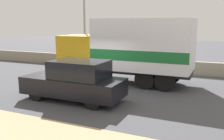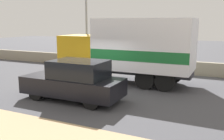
{
  "view_description": "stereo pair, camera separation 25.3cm",
  "coord_description": "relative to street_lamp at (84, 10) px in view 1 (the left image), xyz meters",
  "views": [
    {
      "loc": [
        5.41,
        -9.57,
        3.27
      ],
      "look_at": [
        0.65,
        1.18,
        1.04
      ],
      "focal_mm": 40.0,
      "sensor_mm": 36.0,
      "label": 1
    },
    {
      "loc": [
        5.64,
        -9.46,
        3.27
      ],
      "look_at": [
        0.65,
        1.18,
        1.04
      ],
      "focal_mm": 40.0,
      "sensor_mm": 36.0,
      "label": 2
    }
  ],
  "objects": [
    {
      "name": "ground_plane",
      "position": [
        3.77,
        -6.26,
        -4.18
      ],
      "size": [
        80.0,
        80.0,
        0.0
      ],
      "primitive_type": "plane",
      "color": "#47474C"
    },
    {
      "name": "box_truck",
      "position": [
        4.63,
        -3.12,
        -2.3
      ],
      "size": [
        7.35,
        2.61,
        3.49
      ],
      "rotation": [
        0.0,
        0.0,
        3.14
      ],
      "color": "gold",
      "rests_on": "ground_plane"
    },
    {
      "name": "stone_wall_backdrop",
      "position": [
        3.77,
        0.6,
        -3.75
      ],
      "size": [
        60.0,
        0.35,
        0.86
      ],
      "color": "gray",
      "rests_on": "ground_plane"
    },
    {
      "name": "street_lamp",
      "position": [
        0.0,
        0.0,
        0.0
      ],
      "size": [
        0.56,
        0.28,
        7.26
      ],
      "color": "gray",
      "rests_on": "ground_plane"
    },
    {
      "name": "car_hatchback",
      "position": [
        3.57,
        -7.05,
        -3.34
      ],
      "size": [
        4.39,
        1.75,
        1.73
      ],
      "rotation": [
        0.0,
        0.0,
        3.14
      ],
      "color": "black",
      "rests_on": "ground_plane"
    }
  ]
}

